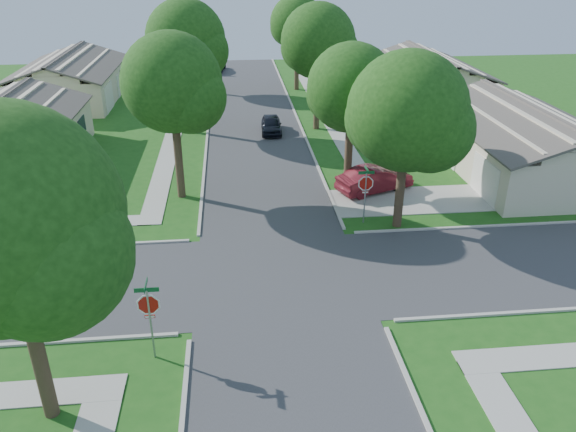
# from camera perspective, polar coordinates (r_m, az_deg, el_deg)

# --- Properties ---
(ground) EXTENTS (100.00, 100.00, 0.00)m
(ground) POSITION_cam_1_polar(r_m,az_deg,el_deg) (24.01, -0.87, -6.18)
(ground) COLOR #1D5216
(ground) RESTS_ON ground
(road_ns) EXTENTS (7.00, 100.00, 0.02)m
(road_ns) POSITION_cam_1_polar(r_m,az_deg,el_deg) (24.00, -0.87, -6.17)
(road_ns) COLOR #333335
(road_ns) RESTS_ON ground
(sidewalk_ne) EXTENTS (1.20, 40.00, 0.04)m
(sidewalk_ne) POSITION_cam_1_polar(r_m,az_deg,el_deg) (48.63, 3.65, 10.65)
(sidewalk_ne) COLOR #9E9B91
(sidewalk_ne) RESTS_ON ground
(sidewalk_nw) EXTENTS (1.20, 40.00, 0.04)m
(sidewalk_nw) POSITION_cam_1_polar(r_m,az_deg,el_deg) (48.19, -11.05, 10.09)
(sidewalk_nw) COLOR #9E9B91
(sidewalk_nw) RESTS_ON ground
(driveway) EXTENTS (8.80, 3.60, 0.05)m
(driveway) POSITION_cam_1_polar(r_m,az_deg,el_deg) (31.68, 12.34, 1.58)
(driveway) COLOR #9E9B91
(driveway) RESTS_ON ground
(stop_sign_sw) EXTENTS (1.05, 0.80, 2.98)m
(stop_sign_sw) POSITION_cam_1_polar(r_m,az_deg,el_deg) (19.13, -13.96, -9.03)
(stop_sign_sw) COLOR gray
(stop_sign_sw) RESTS_ON ground
(stop_sign_ne) EXTENTS (1.05, 0.80, 2.98)m
(stop_sign_ne) POSITION_cam_1_polar(r_m,az_deg,el_deg) (27.92, 7.89, 3.07)
(stop_sign_ne) COLOR gray
(stop_sign_ne) RESTS_ON ground
(tree_e_near) EXTENTS (4.97, 4.80, 8.28)m
(tree_e_near) POSITION_cam_1_polar(r_m,az_deg,el_deg) (30.82, 6.56, 12.39)
(tree_e_near) COLOR #38281C
(tree_e_near) RESTS_ON ground
(tree_e_mid) EXTENTS (5.59, 5.40, 9.21)m
(tree_e_mid) POSITION_cam_1_polar(r_m,az_deg,el_deg) (42.29, 3.14, 17.00)
(tree_e_mid) COLOR #38281C
(tree_e_mid) RESTS_ON ground
(tree_e_far) EXTENTS (5.17, 5.00, 8.72)m
(tree_e_far) POSITION_cam_1_polar(r_m,az_deg,el_deg) (55.09, 0.97, 18.81)
(tree_e_far) COLOR #38281C
(tree_e_far) RESTS_ON ground
(tree_w_near) EXTENTS (5.38, 5.20, 8.97)m
(tree_w_near) POSITION_cam_1_polar(r_m,az_deg,el_deg) (30.17, -11.58, 12.68)
(tree_w_near) COLOR #38281C
(tree_w_near) RESTS_ON ground
(tree_w_mid) EXTENTS (5.80, 5.60, 9.56)m
(tree_w_mid) POSITION_cam_1_polar(r_m,az_deg,el_deg) (41.86, -10.26, 16.89)
(tree_w_mid) COLOR #38281C
(tree_w_mid) RESTS_ON ground
(tree_w_far) EXTENTS (4.76, 4.60, 8.04)m
(tree_w_far) POSITION_cam_1_polar(r_m,az_deg,el_deg) (54.84, -9.35, 17.96)
(tree_w_far) COLOR #38281C
(tree_w_far) RESTS_ON ground
(tree_sw_corner) EXTENTS (6.21, 6.00, 9.55)m
(tree_sw_corner) POSITION_cam_1_polar(r_m,az_deg,el_deg) (15.84, -26.40, -1.13)
(tree_sw_corner) COLOR #38281C
(tree_sw_corner) RESTS_ON ground
(tree_ne_corner) EXTENTS (5.80, 5.60, 8.66)m
(tree_ne_corner) POSITION_cam_1_polar(r_m,az_deg,el_deg) (26.76, 12.11, 9.81)
(tree_ne_corner) COLOR #38281C
(tree_ne_corner) RESTS_ON ground
(house_ne_near) EXTENTS (8.42, 13.60, 4.23)m
(house_ne_near) POSITION_cam_1_polar(r_m,az_deg,el_deg) (37.65, 22.67, 6.50)
(house_ne_near) COLOR beige
(house_ne_near) RESTS_ON ground
(house_ne_far) EXTENTS (8.42, 13.60, 4.23)m
(house_ne_far) POSITION_cam_1_polar(r_m,az_deg,el_deg) (53.55, 13.94, 13.03)
(house_ne_far) COLOR beige
(house_ne_far) RESTS_ON ground
(house_nw_near) EXTENTS (8.42, 13.60, 4.23)m
(house_nw_near) POSITION_cam_1_polar(r_m,az_deg,el_deg) (39.67, -26.87, 6.62)
(house_nw_near) COLOR beige
(house_nw_near) RESTS_ON ground
(house_nw_far) EXTENTS (8.42, 13.60, 4.23)m
(house_nw_far) POSITION_cam_1_polar(r_m,az_deg,el_deg) (55.34, -21.21, 12.47)
(house_nw_far) COLOR beige
(house_nw_far) RESTS_ON ground
(car_driveway) EXTENTS (4.73, 3.12, 1.47)m
(car_driveway) POSITION_cam_1_polar(r_m,az_deg,el_deg) (32.28, 8.80, 3.72)
(car_driveway) COLOR #5C131A
(car_driveway) RESTS_ON ground
(car_curb_east) EXTENTS (1.64, 3.76, 1.26)m
(car_curb_east) POSITION_cam_1_polar(r_m,az_deg,el_deg) (42.47, -1.71, 9.29)
(car_curb_east) COLOR black
(car_curb_east) RESTS_ON ground
(car_curb_west) EXTENTS (2.32, 4.55, 1.26)m
(car_curb_west) POSITION_cam_1_polar(r_m,az_deg,el_deg) (65.15, -7.33, 14.95)
(car_curb_west) COLOR black
(car_curb_west) RESTS_ON ground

